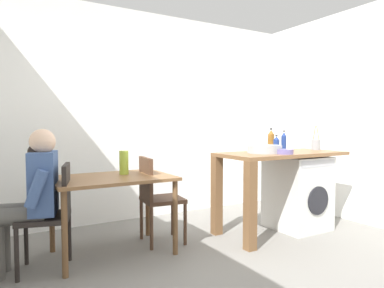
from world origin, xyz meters
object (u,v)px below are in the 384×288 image
Objects in this scene: chair_opposite at (156,195)px; utensil_crock at (316,144)px; washing_machine at (297,192)px; vase at (124,162)px; chair_person_seat at (54,211)px; bottle_squat_brown at (271,140)px; seated_person at (32,192)px; mixing_bowl at (284,151)px; dining_table at (113,187)px; bottle_clear_small at (284,141)px; bottle_tall_green at (276,144)px.

utensil_crock is at bearing 87.28° from chair_opposite.
vase is at bearing 168.32° from washing_machine.
bottle_squat_brown is (2.53, 0.08, 0.54)m from chair_person_seat.
seated_person is 6.34× the size of mixing_bowl.
dining_table is at bearing -76.89° from chair_opposite.
bottle_squat_brown is at bearing 139.50° from bottle_clear_small.
bottle_squat_brown is at bearing 157.15° from utensil_crock.
seated_person is 2.87m from washing_machine.
chair_person_seat is 1.00× the size of chair_opposite.
seated_person is at bearing 177.09° from bottle_tall_green.
seated_person is 6.19× the size of bottle_tall_green.
washing_machine is at bearing -73.55° from bottle_clear_small.
chair_person_seat is 2.70m from bottle_clear_small.
dining_table is 0.50m from chair_opposite.
bottle_clear_small is at bearing 21.05° from bottle_tall_green.
bottle_tall_green is at bearing -10.02° from vase.
dining_table is at bearing 163.53° from mixing_bowl.
utensil_crock reaches higher than vase.
seated_person reaches higher than chair_opposite.
bottle_clear_small is at bearing 45.65° from mixing_bowl.
bottle_clear_small reaches higher than dining_table.
bottle_squat_brown is at bearing -4.22° from vase.
chair_opposite is (1.02, 0.18, 0.00)m from chair_person_seat.
bottle_squat_brown reaches higher than bottle_tall_green.
seated_person is 3.24m from utensil_crock.
mixing_bowl is (-0.17, -0.30, -0.06)m from bottle_tall_green.
bottle_squat_brown is (1.50, -0.09, 0.54)m from chair_opposite.
chair_person_seat is 4.65× the size of bottle_tall_green.
dining_table is 1.28× the size of washing_machine.
chair_opposite is 1.45m from mixing_bowl.
utensil_crock is (2.52, -0.26, 0.35)m from dining_table.
bottle_squat_brown is at bearing 65.71° from bottle_tall_green.
chair_person_seat is 0.75× the size of seated_person.
mixing_bowl reaches higher than dining_table.
mixing_bowl is at bearing -84.70° from seated_person.
mixing_bowl is (2.28, -0.39, 0.44)m from chair_person_seat.
utensil_crock is (3.22, -0.18, 0.32)m from seated_person.
chair_opposite is 1.71m from bottle_clear_small.
dining_table is 2.55m from utensil_crock.
washing_machine is 2.87× the size of utensil_crock.
mixing_bowl is (2.43, -0.43, 0.28)m from seated_person.
mixing_bowl is (1.73, -0.51, 0.31)m from dining_table.
mixing_bowl reaches higher than chair_person_seat.
vase is (-1.95, 0.23, -0.17)m from bottle_clear_small.
dining_table is 5.68× the size of bottle_tall_green.
bottle_squat_brown is 1.85m from vase.
dining_table is 3.67× the size of utensil_crock.
utensil_crock is at bearing -77.85° from seated_person.
chair_person_seat is 0.23m from seated_person.
bottle_tall_green is at bearing -114.29° from bottle_squat_brown.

